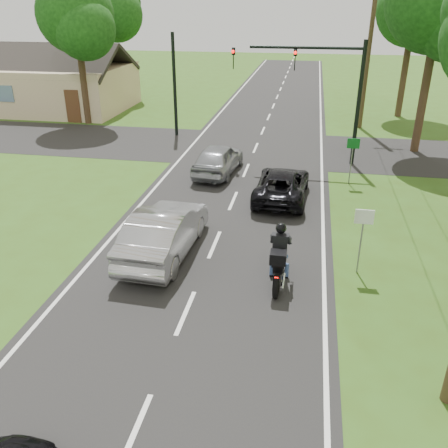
% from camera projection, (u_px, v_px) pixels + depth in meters
% --- Properties ---
extents(ground, '(140.00, 140.00, 0.00)m').
position_uv_depth(ground, '(186.00, 313.00, 12.79)').
color(ground, '#345217').
rests_on(ground, ground).
extents(road, '(8.00, 100.00, 0.01)m').
position_uv_depth(road, '(240.00, 184.00, 21.68)').
color(road, black).
rests_on(road, ground).
extents(cross_road, '(60.00, 7.00, 0.01)m').
position_uv_depth(cross_road, '(256.00, 148.00, 27.02)').
color(cross_road, black).
rests_on(cross_road, ground).
extents(motorcycle_rider, '(0.64, 2.28, 1.96)m').
position_uv_depth(motorcycle_rider, '(279.00, 261.00, 13.79)').
color(motorcycle_rider, black).
rests_on(motorcycle_rider, ground).
extents(dark_suv, '(2.24, 4.56, 1.25)m').
position_uv_depth(dark_suv, '(282.00, 184.00, 19.89)').
color(dark_suv, black).
rests_on(dark_suv, road).
extents(silver_sedan, '(1.92, 4.97, 1.62)m').
position_uv_depth(silver_sedan, '(164.00, 231.00, 15.43)').
color(silver_sedan, '#A7A8AC').
rests_on(silver_sedan, road).
extents(silver_suv, '(2.11, 4.39, 1.45)m').
position_uv_depth(silver_suv, '(218.00, 159.00, 22.77)').
color(silver_suv, '#93969B').
rests_on(silver_suv, road).
extents(traffic_signal, '(6.38, 0.44, 6.00)m').
position_uv_depth(traffic_signal, '(322.00, 80.00, 22.93)').
color(traffic_signal, black).
rests_on(traffic_signal, ground).
extents(signal_pole_far, '(0.20, 0.20, 6.00)m').
position_uv_depth(signal_pole_far, '(175.00, 86.00, 28.35)').
color(signal_pole_far, black).
rests_on(signal_pole_far, ground).
extents(utility_pole_far, '(1.60, 0.28, 10.00)m').
position_uv_depth(utility_pole_far, '(369.00, 46.00, 29.18)').
color(utility_pole_far, '#4C3B22').
rests_on(utility_pole_far, ground).
extents(sign_white, '(0.55, 0.07, 2.12)m').
position_uv_depth(sign_white, '(363.00, 226.00, 14.00)').
color(sign_white, slate).
rests_on(sign_white, ground).
extents(sign_green, '(0.55, 0.07, 2.12)m').
position_uv_depth(sign_green, '(353.00, 150.00, 21.08)').
color(sign_green, slate).
rests_on(sign_green, ground).
extents(tree_row_d, '(5.76, 5.58, 10.45)m').
position_uv_depth(tree_row_d, '(448.00, 5.00, 23.05)').
color(tree_row_d, '#332316').
rests_on(tree_row_d, ground).
extents(tree_row_e, '(5.28, 5.12, 9.61)m').
position_uv_depth(tree_row_e, '(419.00, 14.00, 31.27)').
color(tree_row_e, '#332316').
rests_on(tree_row_e, ground).
extents(tree_left_near, '(5.12, 4.96, 9.22)m').
position_uv_depth(tree_left_near, '(78.00, 20.00, 29.47)').
color(tree_left_near, '#332316').
rests_on(tree_left_near, ground).
extents(tree_left_far, '(5.76, 5.58, 10.14)m').
position_uv_depth(tree_left_far, '(110.00, 7.00, 38.40)').
color(tree_left_far, '#332316').
rests_on(tree_left_far, ground).
extents(house, '(10.20, 8.00, 4.84)m').
position_uv_depth(house, '(59.00, 86.00, 35.94)').
color(house, tan).
rests_on(house, ground).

